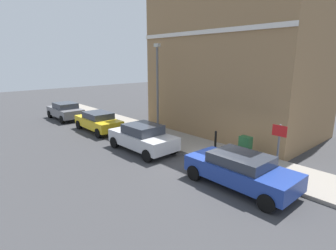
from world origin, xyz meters
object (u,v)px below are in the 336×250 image
object	(u,v)px
car_grey	(65,111)
street_sign	(278,144)
car_blue	(240,169)
car_silver	(143,137)
utility_cabinet	(245,149)
bollard_near_cabinet	(216,140)
car_yellow	(98,121)
lamppost	(157,85)

from	to	relation	value
car_grey	street_sign	distance (m)	17.65
car_grey	car_blue	bearing A→B (deg)	-178.88
car_silver	car_grey	size ratio (longest dim) A/B	1.05
car_blue	car_silver	distance (m)	6.05
utility_cabinet	bollard_near_cabinet	world-z (taller)	utility_cabinet
car_silver	bollard_near_cabinet	xyz separation A→B (m)	(2.81, -2.79, -0.07)
car_yellow	street_sign	size ratio (longest dim) A/B	1.81
car_blue	utility_cabinet	world-z (taller)	car_blue
car_blue	street_sign	world-z (taller)	street_sign
street_sign	lamppost	distance (m)	9.03
utility_cabinet	lamppost	size ratio (longest dim) A/B	0.20
car_silver	car_grey	xyz separation A→B (m)	(0.01, 10.76, -0.03)
car_yellow	utility_cabinet	xyz separation A→B (m)	(2.54, -10.04, -0.04)
car_blue	bollard_near_cabinet	world-z (taller)	car_blue
car_grey	lamppost	world-z (taller)	lamppost
car_blue	car_yellow	distance (m)	11.41
car_silver	lamppost	distance (m)	4.26
car_blue	car_yellow	world-z (taller)	car_blue
car_yellow	utility_cabinet	distance (m)	10.35
car_grey	street_sign	world-z (taller)	street_sign
car_grey	lamppost	distance (m)	9.51
car_silver	bollard_near_cabinet	bearing A→B (deg)	-135.63
car_silver	utility_cabinet	size ratio (longest dim) A/B	3.58
utility_cabinet	bollard_near_cabinet	size ratio (longest dim) A/B	1.11
bollard_near_cabinet	car_yellow	bearing A→B (deg)	107.93
car_silver	utility_cabinet	bearing A→B (deg)	-150.77
street_sign	lamppost	size ratio (longest dim) A/B	0.40
car_silver	car_yellow	xyz separation A→B (m)	(0.18, 5.36, -0.05)
car_blue	car_yellow	size ratio (longest dim) A/B	1.05
utility_cabinet	lamppost	xyz separation A→B (m)	(0.06, 6.70, 2.62)
car_blue	lamppost	distance (m)	8.84
car_grey	utility_cabinet	world-z (taller)	car_grey
car_grey	utility_cabinet	bearing A→B (deg)	-169.70
bollard_near_cabinet	car_silver	bearing A→B (deg)	135.27
lamppost	street_sign	bearing A→B (deg)	-97.18
car_silver	bollard_near_cabinet	distance (m)	3.96
car_grey	bollard_near_cabinet	size ratio (longest dim) A/B	3.77
car_grey	car_silver	bearing A→B (deg)	-179.69
car_silver	bollard_near_cabinet	world-z (taller)	car_silver
car_blue	bollard_near_cabinet	distance (m)	4.16
car_yellow	car_grey	xyz separation A→B (m)	(-0.17, 5.39, 0.01)
bollard_near_cabinet	lamppost	xyz separation A→B (m)	(-0.04, 4.81, 2.60)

